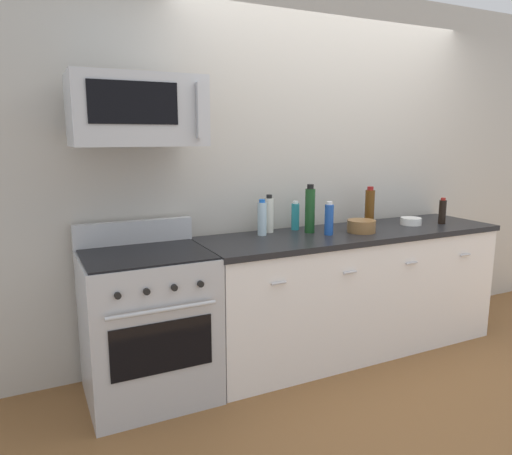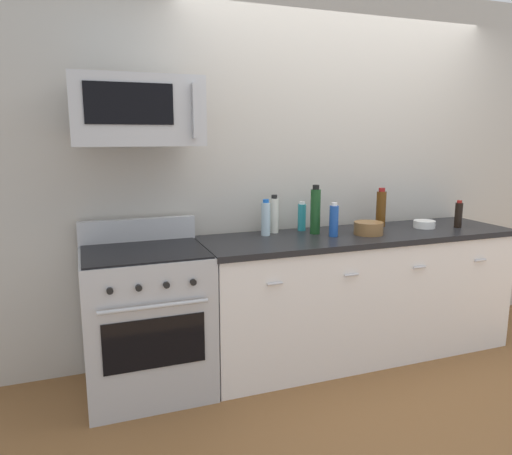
% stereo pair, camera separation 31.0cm
% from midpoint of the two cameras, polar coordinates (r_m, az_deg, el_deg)
% --- Properties ---
extents(ground_plane, '(6.51, 6.51, 0.00)m').
position_cam_midpoint_polar(ground_plane, '(3.85, 8.74, -14.00)').
color(ground_plane, brown).
extents(back_wall, '(5.42, 0.10, 2.70)m').
position_cam_midpoint_polar(back_wall, '(3.85, 5.82, 6.93)').
color(back_wall, '#B7B2A8').
rests_on(back_wall, ground_plane).
extents(counter_unit, '(2.33, 0.66, 0.92)m').
position_cam_midpoint_polar(counter_unit, '(3.68, 8.96, -7.48)').
color(counter_unit, white).
rests_on(counter_unit, ground_plane).
extents(range_oven, '(0.76, 0.69, 1.07)m').
position_cam_midpoint_polar(range_oven, '(3.11, -15.57, -11.07)').
color(range_oven, '#B7BABF').
rests_on(range_oven, ground_plane).
extents(microwave, '(0.74, 0.44, 0.40)m').
position_cam_midpoint_polar(microwave, '(2.94, -17.03, 13.15)').
color(microwave, '#B7BABF').
extents(bottle_vinegar_white, '(0.06, 0.06, 0.28)m').
position_cam_midpoint_polar(bottle_vinegar_white, '(3.45, -1.00, 1.53)').
color(bottle_vinegar_white, silver).
rests_on(bottle_vinegar_white, countertop_slab).
extents(bottle_wine_green, '(0.07, 0.07, 0.35)m').
position_cam_midpoint_polar(bottle_wine_green, '(3.44, 3.89, 2.09)').
color(bottle_wine_green, '#19471E').
rests_on(bottle_wine_green, countertop_slab).
extents(bottle_wine_amber, '(0.07, 0.07, 0.30)m').
position_cam_midpoint_polar(bottle_wine_amber, '(3.84, 11.16, 2.46)').
color(bottle_wine_amber, '#59330F').
rests_on(bottle_wine_amber, countertop_slab).
extents(bottle_soy_sauce_dark, '(0.06, 0.06, 0.21)m').
position_cam_midpoint_polar(bottle_soy_sauce_dark, '(4.02, 19.30, 1.79)').
color(bottle_soy_sauce_dark, black).
rests_on(bottle_soy_sauce_dark, countertop_slab).
extents(bottle_soda_blue, '(0.06, 0.06, 0.24)m').
position_cam_midpoint_polar(bottle_soda_blue, '(3.38, 6.12, 0.97)').
color(bottle_soda_blue, '#1E4CA5').
rests_on(bottle_soda_blue, countertop_slab).
extents(bottle_water_clear, '(0.06, 0.06, 0.26)m').
position_cam_midpoint_polar(bottle_water_clear, '(3.35, -1.92, 1.09)').
color(bottle_water_clear, silver).
rests_on(bottle_water_clear, countertop_slab).
extents(bottle_dish_soap, '(0.06, 0.06, 0.22)m').
position_cam_midpoint_polar(bottle_dish_soap, '(3.55, 2.22, 1.35)').
color(bottle_dish_soap, teal).
rests_on(bottle_dish_soap, countertop_slab).
extents(bowl_wooden_salad, '(0.21, 0.21, 0.09)m').
position_cam_midpoint_polar(bowl_wooden_salad, '(3.52, 10.00, 0.18)').
color(bowl_wooden_salad, brown).
rests_on(bowl_wooden_salad, countertop_slab).
extents(bowl_white_ceramic, '(0.16, 0.16, 0.06)m').
position_cam_midpoint_polar(bowl_white_ceramic, '(3.91, 15.85, 0.74)').
color(bowl_white_ceramic, white).
rests_on(bowl_white_ceramic, countertop_slab).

